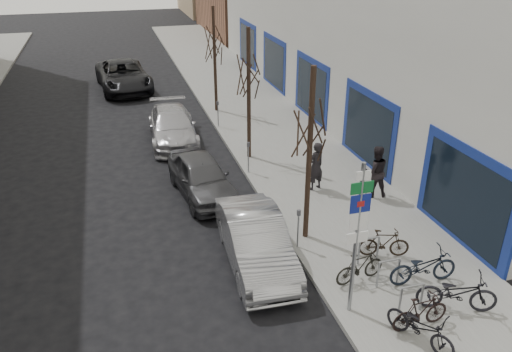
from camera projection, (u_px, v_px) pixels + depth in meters
ground at (257, 333)px, 11.98m from camera, size 120.00×120.00×0.00m
sidewalk_east at (291, 153)px, 21.73m from camera, size 5.00×70.00×0.15m
commercial_building at (467, 7)px, 27.95m from camera, size 20.00×32.00×10.00m
highway_sign_pole at (357, 231)px, 11.51m from camera, size 0.55×0.10×4.20m
bike_rack at (389, 269)px, 13.18m from camera, size 0.66×2.26×0.83m
tree_near at (311, 115)px, 13.88m from camera, size 1.80×1.80×5.50m
tree_mid at (249, 64)px, 19.50m from camera, size 1.80×1.80×5.50m
tree_far at (214, 35)px, 25.11m from camera, size 1.80×1.80×5.50m
meter_front at (298, 225)px, 14.72m from camera, size 0.10×0.08×1.27m
meter_mid at (248, 154)px, 19.47m from camera, size 0.10×0.08×1.27m
meter_back at (218, 111)px, 24.22m from camera, size 0.10×0.08×1.27m
bike_near_left at (421, 324)px, 11.29m from camera, size 1.23×1.79×1.06m
bike_near_right at (421, 312)px, 11.77m from camera, size 1.55×0.53×0.93m
bike_mid_curb at (424, 264)px, 13.27m from camera, size 1.95×0.72×1.17m
bike_mid_inner at (360, 267)px, 13.37m from camera, size 1.56×0.68×0.92m
bike_far_curb at (458, 290)px, 12.29m from camera, size 2.04×1.33×1.20m
bike_far_inner at (384, 243)px, 14.43m from camera, size 1.55×0.87×0.90m
parked_car_front at (256, 241)px, 14.22m from camera, size 1.79×4.64×1.51m
parked_car_mid at (202, 177)px, 18.08m from camera, size 2.24×4.48×1.47m
parked_car_back at (173, 126)px, 22.87m from camera, size 2.30×5.14×1.46m
lane_car at (123, 76)px, 30.60m from camera, size 3.44×6.44×1.72m
pedestrian_near at (316, 166)px, 18.11m from camera, size 0.77×0.63×1.83m
pedestrian_far at (375, 171)px, 17.62m from camera, size 0.79×0.60×1.93m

